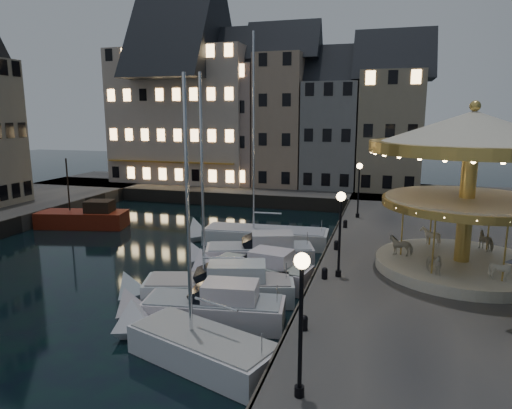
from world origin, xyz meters
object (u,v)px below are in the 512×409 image
(motorboat_b, at_px, (205,310))
(motorboat_c, at_px, (211,288))
(motorboat_a, at_px, (192,345))
(red_fishing_boat, at_px, (85,219))
(bollard_d, at_px, (345,223))
(motorboat_d, at_px, (253,271))
(motorboat_e, at_px, (253,254))
(carousel, at_px, (470,161))
(bollard_c, at_px, (336,245))
(bollard_a, at_px, (304,322))
(streetlamp_a, at_px, (301,305))
(streetlamp_c, at_px, (359,182))
(bollard_b, at_px, (325,273))
(motorboat_f, at_px, (258,237))
(streetlamp_b, at_px, (340,222))

(motorboat_b, bearing_deg, motorboat_c, 105.39)
(motorboat_a, bearing_deg, red_fishing_boat, 135.70)
(bollard_d, distance_m, motorboat_b, 14.83)
(motorboat_d, bearing_deg, red_fishing_boat, 154.10)
(motorboat_e, bearing_deg, motorboat_a, -85.00)
(motorboat_d, distance_m, carousel, 12.32)
(motorboat_c, bearing_deg, bollard_c, 48.73)
(bollard_a, distance_m, bollard_c, 10.50)
(streetlamp_a, bearing_deg, motorboat_a, 146.47)
(streetlamp_c, xyz_separation_m, red_fishing_boat, (-21.51, -3.98, -3.33))
(bollard_b, bearing_deg, bollard_c, 90.00)
(streetlamp_a, distance_m, motorboat_e, 15.85)
(streetlamp_c, bearing_deg, motorboat_f, -143.95)
(motorboat_c, distance_m, motorboat_f, 10.37)
(streetlamp_b, xyz_separation_m, motorboat_f, (-6.58, 8.71, -3.49))
(streetlamp_b, xyz_separation_m, bollard_a, (-0.60, -6.00, -2.41))
(streetlamp_b, height_order, carousel, carousel)
(motorboat_c, bearing_deg, red_fishing_boat, 144.27)
(motorboat_b, height_order, red_fishing_boat, red_fishing_boat)
(streetlamp_b, relative_size, motorboat_a, 0.36)
(streetlamp_a, xyz_separation_m, carousel, (5.85, 12.61, 2.81))
(red_fishing_boat, bearing_deg, motorboat_e, -17.88)
(streetlamp_c, xyz_separation_m, motorboat_a, (-4.66, -20.41, -3.48))
(streetlamp_a, distance_m, motorboat_c, 10.81)
(streetlamp_c, relative_size, motorboat_a, 0.36)
(streetlamp_a, relative_size, bollard_d, 7.32)
(red_fishing_boat, relative_size, carousel, 0.77)
(streetlamp_a, relative_size, streetlamp_c, 1.00)
(streetlamp_b, distance_m, streetlamp_c, 13.50)
(streetlamp_a, bearing_deg, bollard_d, 91.72)
(streetlamp_b, xyz_separation_m, bollard_d, (-0.60, 10.00, -2.41))
(bollard_a, bearing_deg, motorboat_e, 115.90)
(bollard_d, distance_m, motorboat_f, 6.21)
(motorboat_f, relative_size, carousel, 1.36)
(streetlamp_b, bearing_deg, motorboat_e, 142.04)
(bollard_d, bearing_deg, motorboat_d, -115.62)
(streetlamp_c, bearing_deg, carousel, -61.75)
(streetlamp_b, height_order, bollard_d, streetlamp_b)
(streetlamp_a, relative_size, bollard_c, 7.32)
(bollard_d, height_order, motorboat_d, motorboat_d)
(streetlamp_c, relative_size, bollard_b, 7.32)
(streetlamp_b, xyz_separation_m, motorboat_b, (-5.33, -4.03, -3.38))
(streetlamp_b, relative_size, motorboat_c, 0.38)
(motorboat_a, bearing_deg, motorboat_b, 103.02)
(motorboat_d, bearing_deg, carousel, 6.66)
(bollard_a, relative_size, bollard_c, 1.00)
(bollard_b, relative_size, bollard_d, 1.00)
(motorboat_b, distance_m, motorboat_e, 8.44)
(motorboat_a, distance_m, motorboat_f, 15.74)
(motorboat_a, relative_size, motorboat_f, 0.88)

